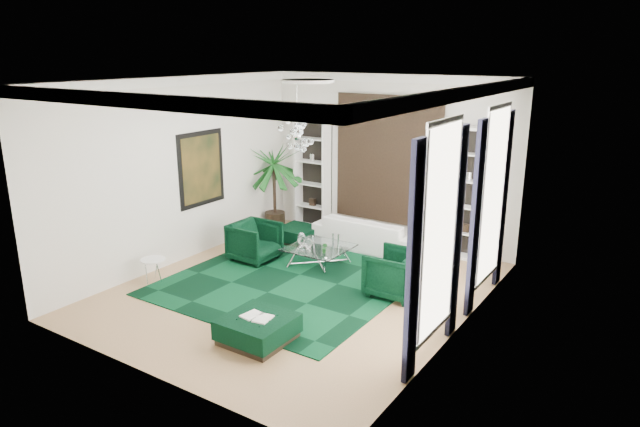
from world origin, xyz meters
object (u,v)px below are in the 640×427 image
Objects in this scene: armchair_left at (255,242)px; ottoman_front at (258,329)px; coffee_table at (319,256)px; ottoman_side at (298,235)px; palm at (274,177)px; side_table at (154,271)px; sofa at (369,233)px; armchair_right at (395,273)px.

armchair_left is 0.92× the size of ottoman_front.
armchair_left is 1.40m from coffee_table.
palm is at bearing 154.51° from ottoman_side.
coffee_table is at bearing -69.79° from armchair_left.
coffee_table is 2.52× the size of side_table.
palm reaches higher than coffee_table.
ottoman_front is at bearing 97.49° from sofa.
coffee_table is 1.43× the size of ottoman_side.
armchair_right is (1.59, -1.99, 0.06)m from sofa.
armchair_left is 3.53m from ottoman_front.
ottoman_side is at bearing 117.77° from ottoman_front.
armchair_left is at bearing 130.14° from ottoman_front.
armchair_left is at bearing -93.66° from ottoman_side.
side_table reaches higher than ottoman_side.
ottoman_front is 5.77m from palm.
armchair_right reaches higher than ottoman_side.
ottoman_side is at bearing 141.37° from coffee_table.
sofa reaches higher than coffee_table.
ottoman_side is (-1.56, -0.54, -0.18)m from sofa.
coffee_table is 0.44× the size of palm.
palm is at bearing -114.88° from armchair_right.
coffee_table is at bearing 48.56° from side_table.
side_table is (-0.96, -3.42, 0.04)m from ottoman_side.
sofa is at bearing 0.70° from palm.
ottoman_front is 2.11× the size of side_table.
sofa is 2.55m from armchair_right.
sofa is 2.66× the size of armchair_right.
coffee_table is at bearing 107.02° from ottoman_front.
armchair_right is at bearing 128.72° from sofa.
armchair_left reaches higher than coffee_table.
sofa is 2.98× the size of ottoman_side.
ottoman_side is 0.31× the size of palm.
armchair_right is 2.02m from coffee_table.
armchair_right is 0.94× the size of ottoman_front.
ottoman_side is (-1.21, 0.97, -0.02)m from coffee_table.
armchair_right is at bearing 69.98° from ottoman_front.
side_table is at bearing 57.47° from sofa.
armchair_left is at bearing 66.30° from side_table.
coffee_table is 3.27m from side_table.
armchair_left is (-1.66, -1.98, 0.05)m from sofa.
sofa is at bearing -141.28° from armchair_right.
armchair_right is 1.12× the size of ottoman_side.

